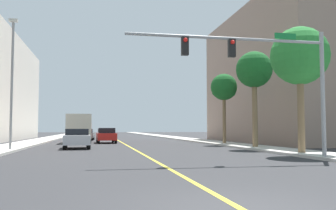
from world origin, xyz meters
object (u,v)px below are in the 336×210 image
object	(u,v)px
car_silver	(77,138)
car_gray	(86,134)
palm_near	(300,57)
car_white	(86,134)
traffic_signal_mast	(265,64)
delivery_truck	(80,128)
street_lamp	(12,77)
palm_mid	(254,71)
car_red	(106,135)
palm_far	(224,88)

from	to	relation	value
car_silver	car_gray	bearing A→B (deg)	86.99
palm_near	car_white	world-z (taller)	palm_near
traffic_signal_mast	palm_near	size ratio (longest dim) A/B	1.35
car_gray	car_white	world-z (taller)	car_gray
car_gray	delivery_truck	distance (m)	8.39
street_lamp	palm_mid	distance (m)	17.06
car_red	traffic_signal_mast	bearing A→B (deg)	-75.08
palm_mid	car_red	xyz separation A→B (m)	(-10.53, 12.81, -4.97)
palm_near	car_gray	world-z (taller)	palm_near
car_white	car_silver	world-z (taller)	car_silver
car_gray	delivery_truck	size ratio (longest dim) A/B	0.54
traffic_signal_mast	car_gray	bearing A→B (deg)	105.84
traffic_signal_mast	car_white	distance (m)	41.29
palm_mid	car_gray	distance (m)	26.22
delivery_truck	car_white	bearing A→B (deg)	88.68
street_lamp	car_gray	distance (m)	23.03
street_lamp	car_white	bearing A→B (deg)	82.47
street_lamp	car_white	size ratio (longest dim) A/B	2.03
palm_near	palm_mid	world-z (taller)	palm_near
palm_mid	car_white	size ratio (longest dim) A/B	1.67
traffic_signal_mast	palm_near	world-z (taller)	palm_near
car_red	palm_far	bearing A→B (deg)	-32.85
street_lamp	car_gray	world-z (taller)	street_lamp
traffic_signal_mast	car_red	xyz separation A→B (m)	(-6.77, 22.39, -3.75)
traffic_signal_mast	car_silver	size ratio (longest dim) A/B	2.28
palm_mid	street_lamp	bearing A→B (deg)	179.79
palm_near	palm_far	size ratio (longest dim) A/B	1.13
palm_far	delivery_truck	xyz separation A→B (m)	(-13.18, 7.44, -3.64)
palm_far	delivery_truck	bearing A→B (deg)	150.54
palm_mid	palm_far	size ratio (longest dim) A/B	1.12
car_white	palm_mid	bearing A→B (deg)	-67.31
palm_mid	car_white	world-z (taller)	palm_mid
car_red	delivery_truck	xyz separation A→B (m)	(-2.71, 1.16, 0.77)
street_lamp	palm_mid	world-z (taller)	street_lamp
street_lamp	palm_far	size ratio (longest dim) A/B	1.36
traffic_signal_mast	car_silver	distance (m)	15.87
car_gray	car_silver	world-z (taller)	car_silver
traffic_signal_mast	car_white	bearing A→B (deg)	103.02
street_lamp	car_red	size ratio (longest dim) A/B	1.86
palm_mid	car_red	distance (m)	17.31
palm_mid	car_red	size ratio (longest dim) A/B	1.53
traffic_signal_mast	car_white	world-z (taller)	traffic_signal_mast
palm_near	car_silver	xyz separation A→B (m)	(-12.80, 9.34, -4.82)
car_white	street_lamp	bearing A→B (deg)	-97.98
traffic_signal_mast	palm_near	bearing A→B (deg)	40.07
palm_mid	delivery_truck	xyz separation A→B (m)	(-13.24, 13.97, -4.21)
car_gray	car_red	size ratio (longest dim) A/B	0.87
palm_near	car_silver	world-z (taller)	palm_near
traffic_signal_mast	street_lamp	world-z (taller)	street_lamp
street_lamp	car_silver	distance (m)	6.43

